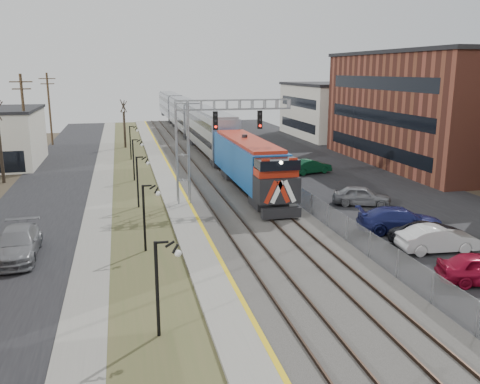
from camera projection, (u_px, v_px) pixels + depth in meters
name	position (u px, v px, depth m)	size (l,w,h in m)	color
street_west	(48.00, 192.00, 44.07)	(7.00, 120.00, 0.04)	black
sidewalk	(101.00, 189.00, 45.07)	(2.00, 120.00, 0.08)	gray
grass_median	(136.00, 188.00, 45.75)	(4.00, 120.00, 0.06)	#464E29
platform	(169.00, 185.00, 46.39)	(2.00, 120.00, 0.24)	gray
ballast_bed	(223.00, 182.00, 47.51)	(8.00, 120.00, 0.20)	#595651
parking_lot	(341.00, 177.00, 50.21)	(16.00, 120.00, 0.04)	black
platform_edge	(179.00, 183.00, 46.56)	(0.24, 120.00, 0.01)	gold
track_near	(201.00, 182.00, 47.03)	(1.58, 120.00, 0.15)	#2D2119
track_far	(238.00, 180.00, 47.81)	(1.58, 120.00, 0.15)	#2D2119
train	(192.00, 120.00, 76.70)	(3.00, 85.85, 5.33)	#124E99
signal_gantry	(204.00, 134.00, 38.98)	(9.00, 1.07, 8.15)	gray
lampposts	(144.00, 218.00, 29.47)	(0.14, 62.14, 4.00)	black
fence	(266.00, 173.00, 48.29)	(0.04, 120.00, 1.60)	gray
bare_trees	(37.00, 155.00, 46.89)	(12.30, 42.30, 5.95)	#382D23
car_lot_b	(438.00, 240.00, 29.44)	(1.61, 4.61, 1.52)	silver
car_lot_c	(429.00, 233.00, 30.82)	(2.28, 4.95, 1.38)	black
car_lot_d	(400.00, 221.00, 33.01)	(2.26, 5.57, 1.62)	navy
car_lot_e	(361.00, 196.00, 39.57)	(1.81, 4.49, 1.53)	slate
car_lot_f	(310.00, 167.00, 51.76)	(1.54, 4.42, 1.46)	#0E4627
car_street_b	(17.00, 244.00, 28.44)	(2.31, 5.68, 1.65)	gray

